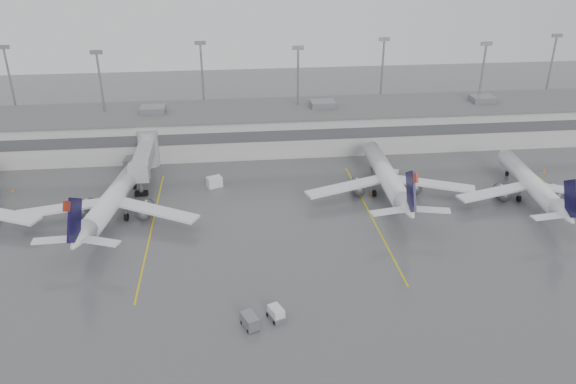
{
  "coord_description": "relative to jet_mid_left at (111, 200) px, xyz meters",
  "views": [
    {
      "loc": [
        -4.79,
        -54.62,
        42.53
      ],
      "look_at": [
        3.92,
        24.0,
        5.0
      ],
      "focal_mm": 35.0,
      "sensor_mm": 36.0,
      "label": 1
    }
  ],
  "objects": [
    {
      "name": "ground",
      "position": [
        23.85,
        -27.7,
        -3.3
      ],
      "size": [
        260.0,
        260.0,
        0.0
      ],
      "primitive_type": "plane",
      "color": "#525255",
      "rests_on": "ground"
    },
    {
      "name": "terminal",
      "position": [
        23.84,
        30.28,
        0.87
      ],
      "size": [
        152.0,
        17.0,
        9.45
      ],
      "color": "#B0B0AA",
      "rests_on": "ground"
    },
    {
      "name": "light_masts",
      "position": [
        23.85,
        36.05,
        8.73
      ],
      "size": [
        142.4,
        8.0,
        20.6
      ],
      "color": "gray",
      "rests_on": "ground"
    },
    {
      "name": "jet_bridge_right",
      "position": [
        3.35,
        18.02,
        0.57
      ],
      "size": [
        4.0,
        17.2,
        7.0
      ],
      "color": "gray",
      "rests_on": "ground"
    },
    {
      "name": "stand_markings",
      "position": [
        23.85,
        -3.7,
        -3.29
      ],
      "size": [
        105.25,
        40.0,
        0.01
      ],
      "color": "#D9C10C",
      "rests_on": "ground"
    },
    {
      "name": "jet_mid_left",
      "position": [
        0.0,
        0.0,
        0.0
      ],
      "size": [
        28.87,
        32.61,
        10.61
      ],
      "rotation": [
        0.0,
        0.0,
        -0.16
      ],
      "color": "white",
      "rests_on": "ground"
    },
    {
      "name": "jet_mid_right",
      "position": [
        45.98,
        3.93,
        0.03
      ],
      "size": [
        29.51,
        33.1,
        10.7
      ],
      "rotation": [
        0.0,
        0.0,
        -0.03
      ],
      "color": "white",
      "rests_on": "ground"
    },
    {
      "name": "jet_far_right",
      "position": [
        69.78,
        -1.05,
        -0.24
      ],
      "size": [
        27.04,
        30.43,
        9.85
      ],
      "rotation": [
        0.0,
        0.0,
        -0.09
      ],
      "color": "white",
      "rests_on": "ground"
    },
    {
      "name": "baggage_tug",
      "position": [
        23.63,
        -28.27,
        -2.68
      ],
      "size": [
        2.36,
        2.87,
        1.59
      ],
      "rotation": [
        0.0,
        0.0,
        0.4
      ],
      "color": "silver",
      "rests_on": "ground"
    },
    {
      "name": "baggage_cart",
      "position": [
        20.43,
        -29.47,
        -2.45
      ],
      "size": [
        2.31,
        2.9,
        1.63
      ],
      "rotation": [
        0.0,
        0.0,
        0.4
      ],
      "color": "slate",
      "rests_on": "ground"
    },
    {
      "name": "gse_uld_b",
      "position": [
        16.01,
        10.57,
        -2.37
      ],
      "size": [
        3.07,
        2.58,
        1.85
      ],
      "primitive_type": "cube",
      "rotation": [
        0.0,
        0.0,
        0.38
      ],
      "color": "silver",
      "rests_on": "ground"
    },
    {
      "name": "gse_uld_c",
      "position": [
        48.85,
        10.63,
        -2.49
      ],
      "size": [
        2.68,
        2.29,
        1.6
      ],
      "primitive_type": "cube",
      "rotation": [
        0.0,
        0.0,
        -0.41
      ],
      "color": "silver",
      "rests_on": "ground"
    },
    {
      "name": "gse_loader",
      "position": [
        0.0,
        20.68,
        -2.18
      ],
      "size": [
        2.54,
        3.77,
        2.24
      ],
      "primitive_type": "cube",
      "rotation": [
        0.0,
        0.0,
        -0.09
      ],
      "color": "slate",
      "rests_on": "ground"
    },
    {
      "name": "cone_a",
      "position": [
        -19.52,
        12.2,
        -2.96
      ],
      "size": [
        0.42,
        0.42,
        0.67
      ],
      "primitive_type": "cone",
      "color": "orange",
      "rests_on": "ground"
    },
    {
      "name": "cone_b",
      "position": [
        -2.7,
        2.72,
        -2.94
      ],
      "size": [
        0.44,
        0.44,
        0.7
      ],
      "primitive_type": "cone",
      "color": "orange",
      "rests_on": "ground"
    },
    {
      "name": "cone_c",
      "position": [
        43.22,
        4.01,
        -3.0
      ],
      "size": [
        0.38,
        0.38,
        0.6
      ],
      "primitive_type": "cone",
      "color": "orange",
      "rests_on": "ground"
    },
    {
      "name": "cone_d",
      "position": [
        78.64,
        10.22,
        -2.92
      ],
      "size": [
        0.48,
        0.48,
        0.76
      ],
      "primitive_type": "cone",
      "color": "orange",
      "rests_on": "ground"
    }
  ]
}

